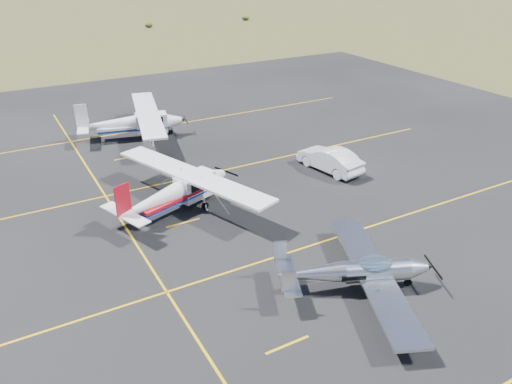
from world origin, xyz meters
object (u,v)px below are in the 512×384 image
object	(u,v)px
aircraft_cessna	(177,190)
aircraft_plain	(133,122)
aircraft_low_wing	(358,271)
sedan	(330,159)

from	to	relation	value
aircraft_cessna	aircraft_plain	size ratio (longest dim) A/B	0.95
aircraft_low_wing	aircraft_plain	size ratio (longest dim) A/B	0.76
aircraft_low_wing	aircraft_plain	distance (m)	24.55
aircraft_low_wing	aircraft_cessna	size ratio (longest dim) A/B	0.80
sedan	aircraft_plain	bearing A→B (deg)	-62.07
aircraft_low_wing	aircraft_cessna	world-z (taller)	aircraft_cessna
aircraft_low_wing	aircraft_plain	xyz separation A→B (m)	(-2.97, 24.37, 0.39)
aircraft_cessna	sedan	bearing A→B (deg)	-17.99
aircraft_cessna	aircraft_plain	distance (m)	13.36
aircraft_low_wing	aircraft_cessna	xyz separation A→B (m)	(-4.34, 11.08, 0.34)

